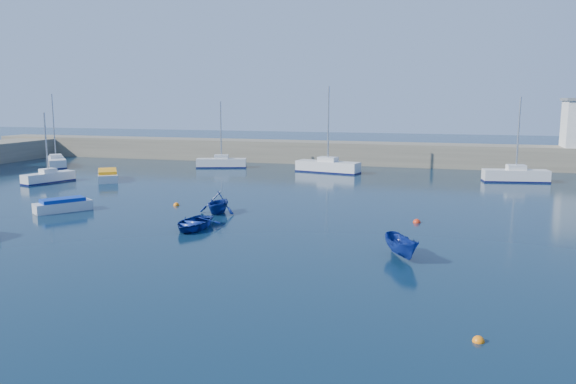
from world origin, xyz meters
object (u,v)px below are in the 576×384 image
(dinghy_left, at_px, (218,203))
(motorboat_2, at_px, (108,175))
(sailboat_5, at_px, (222,162))
(motorboat_1, at_px, (63,205))
(sailboat_6, at_px, (328,166))
(dinghy_right, at_px, (402,247))
(sailboat_3, at_px, (48,177))
(sailboat_4, at_px, (56,162))
(sailboat_7, at_px, (516,175))
(dinghy_center, at_px, (193,223))

(dinghy_left, bearing_deg, motorboat_2, 146.25)
(sailboat_5, relative_size, motorboat_1, 1.95)
(sailboat_6, distance_m, motorboat_1, 29.23)
(sailboat_5, xyz_separation_m, motorboat_2, (-6.59, -12.61, -0.10))
(motorboat_1, distance_m, dinghy_right, 24.43)
(sailboat_3, xyz_separation_m, sailboat_4, (-8.02, 11.23, 0.02))
(sailboat_7, xyz_separation_m, motorboat_1, (-32.04, -24.08, -0.21))
(motorboat_1, relative_size, dinghy_center, 1.06)
(sailboat_4, xyz_separation_m, motorboat_1, (18.33, -22.48, -0.11))
(sailboat_4, xyz_separation_m, sailboat_5, (19.08, 4.26, 0.03))
(sailboat_4, xyz_separation_m, sailboat_6, (31.72, 3.50, 0.11))
(sailboat_3, distance_m, dinghy_left, 22.88)
(sailboat_3, distance_m, motorboat_2, 5.32)
(sailboat_3, relative_size, sailboat_6, 0.72)
(dinghy_center, xyz_separation_m, dinghy_left, (-0.42, 4.80, 0.38))
(sailboat_4, relative_size, dinghy_right, 2.83)
(sailboat_3, height_order, dinghy_center, sailboat_3)
(sailboat_6, bearing_deg, sailboat_5, 99.23)
(sailboat_3, xyz_separation_m, dinghy_center, (21.48, -13.74, -0.15))
(sailboat_5, height_order, sailboat_6, sailboat_6)
(sailboat_3, bearing_deg, motorboat_1, -29.55)
(dinghy_left, distance_m, dinghy_right, 15.16)
(sailboat_4, height_order, sailboat_7, sailboat_4)
(dinghy_center, bearing_deg, dinghy_right, -12.38)
(sailboat_3, bearing_deg, sailboat_6, 49.82)
(sailboat_5, xyz_separation_m, sailboat_6, (12.63, -0.76, 0.07))
(sailboat_6, height_order, sailboat_7, sailboat_6)
(sailboat_5, relative_size, dinghy_right, 2.54)
(sailboat_5, bearing_deg, motorboat_2, 135.13)
(motorboat_1, xyz_separation_m, motorboat_2, (-5.84, 14.13, 0.05))
(sailboat_7, relative_size, dinghy_left, 2.77)
(motorboat_1, height_order, motorboat_2, motorboat_2)
(sailboat_4, relative_size, motorboat_1, 2.18)
(dinghy_left, bearing_deg, motorboat_1, -166.16)
(sailboat_5, xyz_separation_m, dinghy_center, (10.42, -29.22, -0.21))
(sailboat_4, bearing_deg, motorboat_2, -75.72)
(sailboat_7, bearing_deg, sailboat_3, 97.57)
(sailboat_4, relative_size, sailboat_6, 0.92)
(sailboat_7, relative_size, dinghy_right, 2.70)
(sailboat_6, xyz_separation_m, dinghy_right, (10.45, -31.33, -0.09))
(sailboat_7, relative_size, motorboat_2, 1.56)
(sailboat_3, bearing_deg, dinghy_left, -5.05)
(sailboat_6, relative_size, motorboat_2, 1.78)
(dinghy_right, bearing_deg, motorboat_1, 139.00)
(sailboat_4, relative_size, dinghy_center, 2.30)
(sailboat_7, distance_m, dinghy_left, 30.45)
(sailboat_6, bearing_deg, sailboat_7, -83.14)
(dinghy_center, bearing_deg, sailboat_4, 140.13)
(sailboat_7, bearing_deg, dinghy_right, 155.15)
(sailboat_4, bearing_deg, dinghy_center, -82.19)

